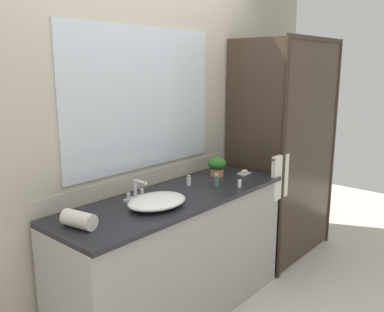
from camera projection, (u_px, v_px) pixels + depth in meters
name	position (u px, v px, depth m)	size (l,w,h in m)	color
wall_back_with_mirror	(141.00, 131.00, 2.90)	(4.40, 0.06, 2.60)	#B2A893
vanity_cabinet	(177.00, 257.00, 2.87)	(1.80, 0.58, 0.90)	#9E9993
shower_enclosure	(293.00, 153.00, 3.57)	(1.20, 0.59, 2.00)	#2D2319
sink_basin	(157.00, 201.00, 2.56)	(0.40, 0.31, 0.07)	white
faucet	(136.00, 193.00, 2.68)	(0.17, 0.13, 0.14)	silver
potted_plant	(217.00, 165.00, 3.26)	(0.15, 0.15, 0.15)	#B77A51
soap_dish	(244.00, 172.00, 3.32)	(0.10, 0.07, 0.04)	silver
amenity_bottle_conditioner	(216.00, 180.00, 2.97)	(0.03, 0.03, 0.10)	#4C7056
amenity_bottle_shampoo	(189.00, 181.00, 3.00)	(0.03, 0.03, 0.08)	silver
amenity_bottle_lotion	(240.00, 182.00, 2.96)	(0.03, 0.03, 0.08)	silver
rolled_towel_near_edge	(79.00, 220.00, 2.21)	(0.09, 0.09, 0.20)	silver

